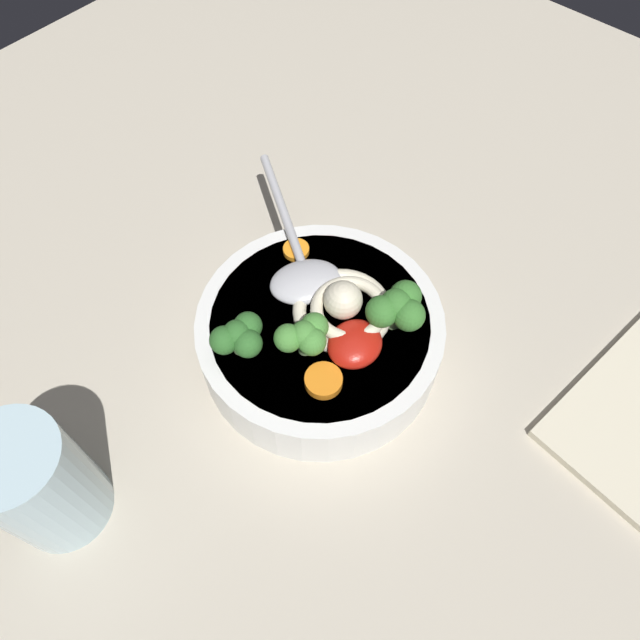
# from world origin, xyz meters

# --- Properties ---
(table_slab) EXTENTS (1.20, 1.20, 0.03)m
(table_slab) POSITION_xyz_m (0.00, 0.00, 0.01)
(table_slab) COLOR #BCB29E
(table_slab) RESTS_ON ground
(soup_bowl) EXTENTS (0.20, 0.20, 0.05)m
(soup_bowl) POSITION_xyz_m (-0.02, 0.01, 0.05)
(soup_bowl) COLOR white
(soup_bowl) RESTS_ON table_slab
(noodle_pile) EXTENTS (0.09, 0.09, 0.04)m
(noodle_pile) POSITION_xyz_m (-0.00, -0.00, 0.09)
(noodle_pile) COLOR beige
(noodle_pile) RESTS_ON soup_bowl
(soup_spoon) EXTENTS (0.12, 0.16, 0.02)m
(soup_spoon) POSITION_xyz_m (0.01, 0.05, 0.08)
(soup_spoon) COLOR #B7B7BC
(soup_spoon) RESTS_ON soup_bowl
(chili_sauce_dollop) EXTENTS (0.04, 0.04, 0.02)m
(chili_sauce_dollop) POSITION_xyz_m (-0.02, -0.03, 0.09)
(chili_sauce_dollop) COLOR #B2190F
(chili_sauce_dollop) RESTS_ON soup_bowl
(broccoli_floret_beside_chili) EXTENTS (0.04, 0.04, 0.03)m
(broccoli_floret_beside_chili) POSITION_xyz_m (-0.04, 0.00, 0.10)
(broccoli_floret_beside_chili) COLOR #7A9E60
(broccoli_floret_beside_chili) RESTS_ON soup_bowl
(broccoli_floret_left) EXTENTS (0.05, 0.04, 0.04)m
(broccoli_floret_left) POSITION_xyz_m (0.02, -0.04, 0.10)
(broccoli_floret_left) COLOR #7A9E60
(broccoli_floret_left) RESTS_ON soup_bowl
(broccoli_floret_front) EXTENTS (0.04, 0.04, 0.03)m
(broccoli_floret_front) POSITION_xyz_m (-0.08, 0.04, 0.10)
(broccoli_floret_front) COLOR #7A9E60
(broccoli_floret_front) RESTS_ON soup_bowl
(carrot_slice_rear) EXTENTS (0.03, 0.03, 0.01)m
(carrot_slice_rear) POSITION_xyz_m (-0.06, -0.03, 0.08)
(carrot_slice_rear) COLOR orange
(carrot_slice_rear) RESTS_ON soup_bowl
(carrot_slice_extra_b) EXTENTS (0.02, 0.02, 0.00)m
(carrot_slice_extra_b) POSITION_xyz_m (0.02, 0.07, 0.08)
(carrot_slice_extra_b) COLOR orange
(carrot_slice_extra_b) RESTS_ON soup_bowl
(drinking_glass) EXTENTS (0.07, 0.07, 0.11)m
(drinking_glass) POSITION_xyz_m (-0.24, 0.06, 0.08)
(drinking_glass) COLOR silver
(drinking_glass) RESTS_ON table_slab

